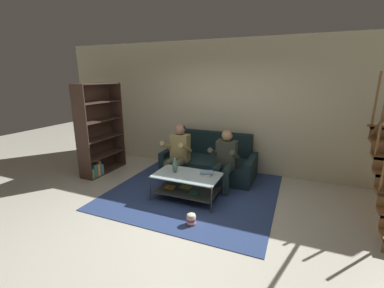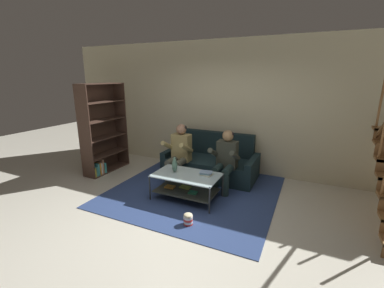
# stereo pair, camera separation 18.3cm
# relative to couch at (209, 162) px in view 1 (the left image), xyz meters

# --- Properties ---
(ground) EXTENTS (16.80, 16.80, 0.00)m
(ground) POSITION_rel_couch_xyz_m (0.14, -1.88, -0.29)
(ground) COLOR beige
(back_partition) EXTENTS (8.40, 0.12, 2.90)m
(back_partition) POSITION_rel_couch_xyz_m (0.14, 0.58, 1.16)
(back_partition) COLOR beige
(back_partition) RESTS_ON ground
(couch) EXTENTS (1.97, 0.93, 0.92)m
(couch) POSITION_rel_couch_xyz_m (0.00, 0.00, 0.00)
(couch) COLOR #16282C
(couch) RESTS_ON ground
(person_seated_left) EXTENTS (0.50, 0.58, 1.18)m
(person_seated_left) POSITION_rel_couch_xyz_m (-0.49, -0.55, 0.35)
(person_seated_left) COLOR #505244
(person_seated_left) RESTS_ON ground
(person_seated_right) EXTENTS (0.50, 0.58, 1.15)m
(person_seated_right) POSITION_rel_couch_xyz_m (0.49, -0.56, 0.33)
(person_seated_right) COLOR #1C2E2D
(person_seated_right) RESTS_ON ground
(coffee_table) EXTENTS (1.15, 0.68, 0.46)m
(coffee_table) POSITION_rel_couch_xyz_m (0.01, -1.23, 0.02)
(coffee_table) COLOR #A9C5C9
(coffee_table) RESTS_ON ground
(area_rug) EXTENTS (3.00, 3.16, 0.01)m
(area_rug) POSITION_rel_couch_xyz_m (0.00, -0.75, -0.28)
(area_rug) COLOR navy
(area_rug) RESTS_ON ground
(vase) EXTENTS (0.10, 0.10, 0.28)m
(vase) POSITION_rel_couch_xyz_m (-0.24, -1.21, 0.30)
(vase) COLOR #4A7260
(vase) RESTS_ON coffee_table
(book_stack) EXTENTS (0.24, 0.20, 0.06)m
(book_stack) POSITION_rel_couch_xyz_m (0.32, -1.10, 0.20)
(book_stack) COLOR silver
(book_stack) RESTS_ON coffee_table
(bookshelf) EXTENTS (0.38, 1.12, 1.98)m
(bookshelf) POSITION_rel_couch_xyz_m (-2.36, -0.77, 0.58)
(bookshelf) COLOR #442F25
(bookshelf) RESTS_ON ground
(popcorn_tub) EXTENTS (0.14, 0.14, 0.19)m
(popcorn_tub) POSITION_rel_couch_xyz_m (0.40, -1.98, -0.20)
(popcorn_tub) COLOR red
(popcorn_tub) RESTS_ON ground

